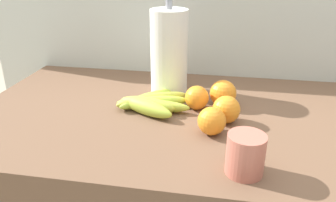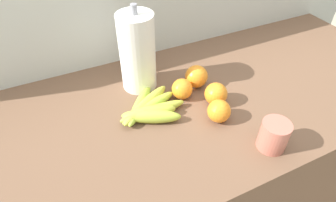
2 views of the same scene
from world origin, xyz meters
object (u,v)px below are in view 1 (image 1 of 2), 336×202
object	(u,v)px
orange_far_right	(212,121)
banana_bunch	(150,103)
orange_back_left	(197,98)
paper_towel_roll	(169,52)
orange_back_right	(226,109)
orange_front	(223,93)
mug	(246,154)

from	to	relation	value
orange_far_right	banana_bunch	bearing A→B (deg)	148.51
orange_back_left	paper_towel_roll	bearing A→B (deg)	129.98
orange_back_right	orange_front	size ratio (longest dim) A/B	0.94
banana_bunch	orange_front	bearing A→B (deg)	17.25
paper_towel_roll	orange_back_right	bearing A→B (deg)	-45.95
orange_back_left	orange_front	xyz separation A→B (m)	(0.07, 0.03, 0.00)
banana_bunch	orange_back_right	size ratio (longest dim) A/B	2.95
orange_far_right	orange_back_left	bearing A→B (deg)	109.68
mug	orange_back_left	bearing A→B (deg)	113.49
banana_bunch	orange_front	size ratio (longest dim) A/B	2.79
orange_back_left	orange_back_right	world-z (taller)	orange_back_right
orange_far_right	paper_towel_roll	distance (m)	0.31
orange_back_left	mug	bearing A→B (deg)	-66.51
orange_far_right	orange_front	size ratio (longest dim) A/B	0.91
orange_far_right	orange_front	xyz separation A→B (m)	(0.02, 0.17, 0.00)
orange_back_left	orange_back_right	size ratio (longest dim) A/B	0.94
banana_bunch	paper_towel_roll	xyz separation A→B (m)	(0.03, 0.15, 0.11)
orange_far_right	orange_back_left	xyz separation A→B (m)	(-0.05, 0.14, -0.00)
banana_bunch	orange_far_right	world-z (taller)	orange_far_right
orange_back_right	orange_front	xyz separation A→B (m)	(-0.01, 0.10, 0.00)
orange_far_right	orange_back_right	world-z (taller)	orange_back_right
orange_back_left	paper_towel_roll	world-z (taller)	paper_towel_roll
orange_front	paper_towel_roll	bearing A→B (deg)	153.48
orange_front	orange_far_right	bearing A→B (deg)	-97.28
paper_towel_roll	orange_back_left	bearing A→B (deg)	-50.02
orange_far_right	orange_front	world-z (taller)	orange_front
orange_back_left	orange_back_right	distance (m)	0.11
banana_bunch	paper_towel_roll	bearing A→B (deg)	78.79
orange_back_right	paper_towel_roll	bearing A→B (deg)	134.05
orange_far_right	mug	xyz separation A→B (m)	(0.08, -0.15, 0.01)
paper_towel_roll	mug	xyz separation A→B (m)	(0.23, -0.41, -0.09)
orange_back_left	orange_front	distance (m)	0.08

